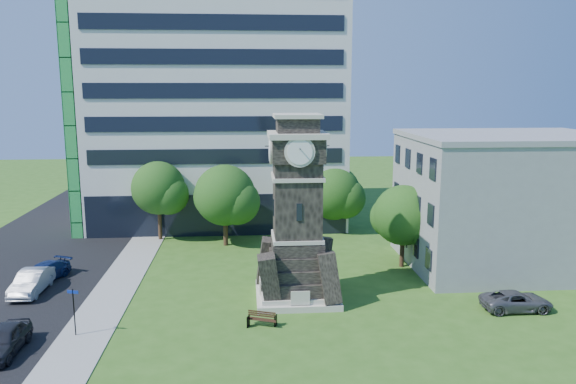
{
  "coord_description": "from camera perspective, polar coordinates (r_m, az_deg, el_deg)",
  "views": [
    {
      "loc": [
        -0.27,
        -33.56,
        13.81
      ],
      "look_at": [
        2.8,
        7.21,
        6.24
      ],
      "focal_mm": 35.0,
      "sensor_mm": 36.0,
      "label": 1
    }
  ],
  "objects": [
    {
      "name": "park_bench",
      "position": [
        33.89,
        -2.66,
        -12.71
      ],
      "size": [
        1.71,
        0.46,
        0.88
      ],
      "rotation": [
        0.0,
        0.0,
        -0.35
      ],
      "color": "black",
      "rests_on": "ground"
    },
    {
      "name": "ground",
      "position": [
        36.29,
        -3.64,
        -11.91
      ],
      "size": [
        160.0,
        160.0,
        0.0
      ],
      "primitive_type": "plane",
      "color": "#305A19",
      "rests_on": "ground"
    },
    {
      "name": "office_tall",
      "position": [
        59.48,
        -7.26,
        10.8
      ],
      "size": [
        26.2,
        15.11,
        28.6
      ],
      "color": "silver",
      "rests_on": "ground"
    },
    {
      "name": "office_low",
      "position": [
        47.02,
        21.27,
        -0.79
      ],
      "size": [
        15.2,
        12.2,
        10.4
      ],
      "color": "gray",
      "rests_on": "ground"
    },
    {
      "name": "clock_tower",
      "position": [
        36.71,
        0.92,
        -2.95
      ],
      "size": [
        5.4,
        5.4,
        12.22
      ],
      "color": "beige",
      "rests_on": "ground"
    },
    {
      "name": "tree_ne",
      "position": [
        54.55,
        4.68,
        -0.24
      ],
      "size": [
        5.87,
        5.33,
        6.52
      ],
      "rotation": [
        0.0,
        0.0,
        -0.43
      ],
      "color": "#332114",
      "rests_on": "ground"
    },
    {
      "name": "car_street_south",
      "position": [
        34.05,
        -26.93,
        -13.27
      ],
      "size": [
        1.77,
        4.39,
        1.49
      ],
      "primitive_type": "imported",
      "rotation": [
        0.0,
        0.0,
        0.0
      ],
      "color": "#222227",
      "rests_on": "ground"
    },
    {
      "name": "sidewalk",
      "position": [
        41.98,
        -16.98,
        -9.16
      ],
      "size": [
        3.0,
        70.0,
        0.06
      ],
      "primitive_type": "cube",
      "color": "gray",
      "rests_on": "ground"
    },
    {
      "name": "street_sign",
      "position": [
        34.3,
        -20.93,
        -10.84
      ],
      "size": [
        0.67,
        0.07,
        2.79
      ],
      "rotation": [
        0.0,
        0.0,
        -0.27
      ],
      "color": "black",
      "rests_on": "ground"
    },
    {
      "name": "car_street_north",
      "position": [
        44.86,
        -23.58,
        -7.49
      ],
      "size": [
        3.47,
        4.8,
        1.29
      ],
      "primitive_type": "imported",
      "rotation": [
        0.0,
        0.0,
        -0.42
      ],
      "color": "navy",
      "rests_on": "ground"
    },
    {
      "name": "car_street_mid",
      "position": [
        42.63,
        -24.6,
        -8.3
      ],
      "size": [
        1.7,
        4.74,
        1.55
      ],
      "primitive_type": "imported",
      "rotation": [
        0.0,
        0.0,
        -0.01
      ],
      "color": "#AAADB2",
      "rests_on": "ground"
    },
    {
      "name": "tree_nw",
      "position": [
        52.53,
        -12.95,
        0.19
      ],
      "size": [
        5.37,
        4.88,
        7.31
      ],
      "rotation": [
        0.0,
        0.0,
        0.05
      ],
      "color": "#332114",
      "rests_on": "ground"
    },
    {
      "name": "tree_east",
      "position": [
        44.43,
        11.71,
        -2.53
      ],
      "size": [
        5.16,
        4.69,
        6.49
      ],
      "rotation": [
        0.0,
        0.0,
        0.21
      ],
      "color": "#332114",
      "rests_on": "ground"
    },
    {
      "name": "tree_nc",
      "position": [
        49.71,
        -6.34,
        -0.52
      ],
      "size": [
        5.94,
        5.4,
        7.26
      ],
      "rotation": [
        0.0,
        0.0,
        0.22
      ],
      "color": "#332114",
      "rests_on": "ground"
    },
    {
      "name": "car_east_lot",
      "position": [
        38.81,
        22.19,
        -10.21
      ],
      "size": [
        4.42,
        2.05,
        1.23
      ],
      "primitive_type": "imported",
      "rotation": [
        0.0,
        0.0,
        1.57
      ],
      "color": "#4D4D52",
      "rests_on": "ground"
    }
  ]
}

